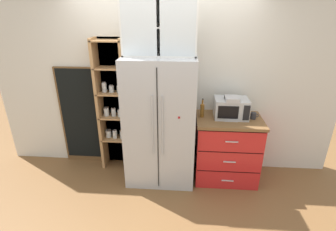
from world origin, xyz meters
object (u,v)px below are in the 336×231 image
at_px(microwave, 231,108).
at_px(coffee_maker, 231,107).
at_px(mug_charcoal, 253,116).
at_px(chalkboard_menu, 80,116).
at_px(bottle_amber, 202,109).
at_px(refrigerator, 161,121).

bearing_deg(microwave, coffee_maker, -107.64).
xyz_separation_m(mug_charcoal, chalkboard_menu, (-2.50, 0.26, -0.21)).
distance_m(microwave, mug_charcoal, 0.31).
bearing_deg(chalkboard_menu, bottle_amber, -7.73).
relative_size(microwave, coffee_maker, 1.42).
bearing_deg(microwave, refrigerator, -174.43).
bearing_deg(chalkboard_menu, mug_charcoal, -5.97).
xyz_separation_m(microwave, chalkboard_menu, (-2.20, 0.22, -0.29)).
xyz_separation_m(refrigerator, microwave, (0.94, 0.09, 0.19)).
bearing_deg(bottle_amber, coffee_maker, -2.97).
relative_size(refrigerator, bottle_amber, 6.76).
xyz_separation_m(mug_charcoal, bottle_amber, (-0.68, 0.01, 0.07)).
distance_m(refrigerator, bottle_amber, 0.58).
relative_size(mug_charcoal, chalkboard_menu, 0.07).
height_order(microwave, mug_charcoal, microwave).
xyz_separation_m(microwave, mug_charcoal, (0.30, -0.04, -0.09)).
distance_m(refrigerator, microwave, 0.96).
bearing_deg(microwave, mug_charcoal, -7.16).
bearing_deg(refrigerator, mug_charcoal, 2.52).
bearing_deg(bottle_amber, chalkboard_menu, 172.27).
xyz_separation_m(coffee_maker, bottle_amber, (-0.37, 0.02, -0.04)).
relative_size(microwave, mug_charcoal, 4.13).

